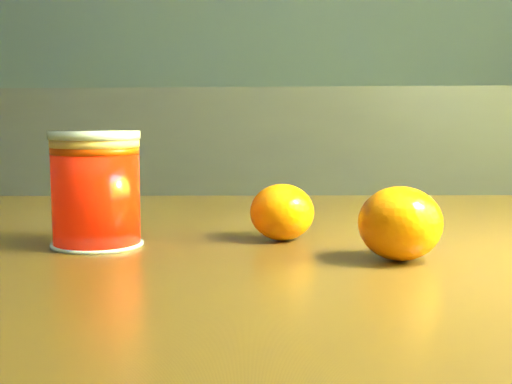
# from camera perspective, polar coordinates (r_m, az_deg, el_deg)

# --- Properties ---
(kitchen_counter) EXTENTS (3.15, 0.60, 0.90)m
(kitchen_counter) POSITION_cam_1_polar(r_m,az_deg,el_deg) (2.17, -12.24, -4.03)
(kitchen_counter) COLOR #454449
(kitchen_counter) RESTS_ON ground
(table) EXTENTS (1.09, 0.86, 0.73)m
(table) POSITION_cam_1_polar(r_m,az_deg,el_deg) (0.68, 5.70, -11.71)
(table) COLOR brown
(table) RESTS_ON ground
(juice_glass) EXTENTS (0.08, 0.08, 0.10)m
(juice_glass) POSITION_cam_1_polar(r_m,az_deg,el_deg) (0.64, -12.69, 0.19)
(juice_glass) COLOR #FF1B05
(juice_glass) RESTS_ON table
(orange_front) EXTENTS (0.08, 0.08, 0.06)m
(orange_front) POSITION_cam_1_polar(r_m,az_deg,el_deg) (0.58, 11.46, -2.48)
(orange_front) COLOR orange
(orange_front) RESTS_ON table
(orange_back) EXTENTS (0.07, 0.07, 0.05)m
(orange_back) POSITION_cam_1_polar(r_m,az_deg,el_deg) (0.65, 2.10, -1.62)
(orange_back) COLOR orange
(orange_back) RESTS_ON table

